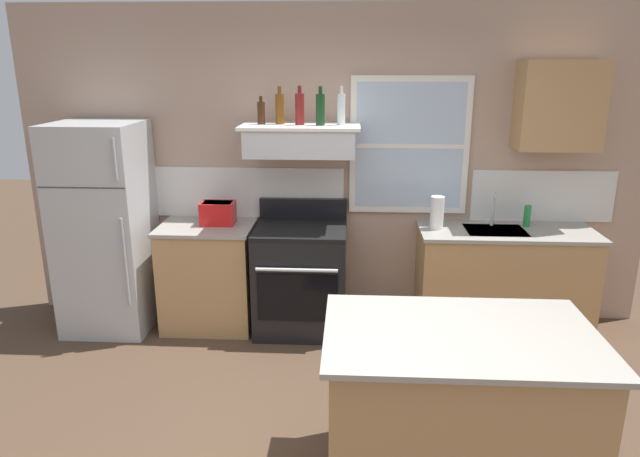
# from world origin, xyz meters

# --- Properties ---
(back_wall) EXTENTS (5.40, 0.11, 2.70)m
(back_wall) POSITION_xyz_m (0.03, 2.23, 1.35)
(back_wall) COLOR tan
(back_wall) RESTS_ON ground_plane
(refrigerator) EXTENTS (0.70, 0.72, 1.77)m
(refrigerator) POSITION_xyz_m (-1.90, 1.84, 0.88)
(refrigerator) COLOR #B7BABC
(refrigerator) RESTS_ON ground_plane
(counter_left_of_stove) EXTENTS (0.79, 0.63, 0.91)m
(counter_left_of_stove) POSITION_xyz_m (-1.05, 1.90, 0.46)
(counter_left_of_stove) COLOR tan
(counter_left_of_stove) RESTS_ON ground_plane
(toaster) EXTENTS (0.30, 0.20, 0.19)m
(toaster) POSITION_xyz_m (-0.95, 1.93, 1.01)
(toaster) COLOR red
(toaster) RESTS_ON counter_left_of_stove
(stove_range) EXTENTS (0.76, 0.69, 1.09)m
(stove_range) POSITION_xyz_m (-0.25, 1.86, 0.46)
(stove_range) COLOR black
(stove_range) RESTS_ON ground_plane
(range_hood_shelf) EXTENTS (0.96, 0.52, 0.24)m
(range_hood_shelf) POSITION_xyz_m (-0.25, 1.96, 1.62)
(range_hood_shelf) COLOR silver
(bottle_brown_stout) EXTENTS (0.06, 0.06, 0.22)m
(bottle_brown_stout) POSITION_xyz_m (-0.57, 1.98, 1.84)
(bottle_brown_stout) COLOR #381E0F
(bottle_brown_stout) RESTS_ON range_hood_shelf
(bottle_amber_wine) EXTENTS (0.07, 0.07, 0.30)m
(bottle_amber_wine) POSITION_xyz_m (-0.42, 2.00, 1.87)
(bottle_amber_wine) COLOR brown
(bottle_amber_wine) RESTS_ON range_hood_shelf
(bottle_red_label_wine) EXTENTS (0.07, 0.07, 0.31)m
(bottle_red_label_wine) POSITION_xyz_m (-0.25, 1.95, 1.87)
(bottle_red_label_wine) COLOR maroon
(bottle_red_label_wine) RESTS_ON range_hood_shelf
(bottle_dark_green_wine) EXTENTS (0.07, 0.07, 0.30)m
(bottle_dark_green_wine) POSITION_xyz_m (-0.09, 1.92, 1.87)
(bottle_dark_green_wine) COLOR #143819
(bottle_dark_green_wine) RESTS_ON range_hood_shelf
(bottle_clear_tall) EXTENTS (0.06, 0.06, 0.31)m
(bottle_clear_tall) POSITION_xyz_m (0.08, 1.96, 1.87)
(bottle_clear_tall) COLOR silver
(bottle_clear_tall) RESTS_ON range_hood_shelf
(counter_right_with_sink) EXTENTS (1.43, 0.63, 0.91)m
(counter_right_with_sink) POSITION_xyz_m (1.45, 1.90, 0.46)
(counter_right_with_sink) COLOR tan
(counter_right_with_sink) RESTS_ON ground_plane
(sink_faucet) EXTENTS (0.03, 0.17, 0.28)m
(sink_faucet) POSITION_xyz_m (1.35, 2.00, 1.08)
(sink_faucet) COLOR silver
(sink_faucet) RESTS_ON counter_right_with_sink
(paper_towel_roll) EXTENTS (0.11, 0.11, 0.27)m
(paper_towel_roll) POSITION_xyz_m (0.87, 1.90, 1.04)
(paper_towel_roll) COLOR white
(paper_towel_roll) RESTS_ON counter_right_with_sink
(dish_soap_bottle) EXTENTS (0.06, 0.06, 0.18)m
(dish_soap_bottle) POSITION_xyz_m (1.63, 2.00, 1.00)
(dish_soap_bottle) COLOR #268C3F
(dish_soap_bottle) RESTS_ON counter_right_with_sink
(kitchen_island) EXTENTS (1.40, 0.90, 0.91)m
(kitchen_island) POSITION_xyz_m (0.74, 0.02, 0.46)
(kitchen_island) COLOR tan
(kitchen_island) RESTS_ON ground_plane
(upper_cabinet_right) EXTENTS (0.64, 0.32, 0.70)m
(upper_cabinet_right) POSITION_xyz_m (1.80, 2.04, 1.90)
(upper_cabinet_right) COLOR tan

